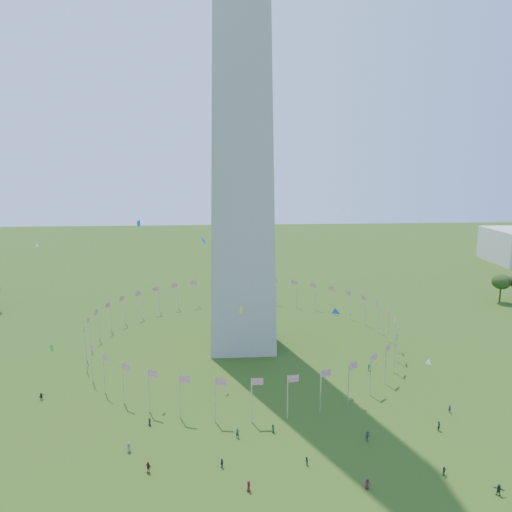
% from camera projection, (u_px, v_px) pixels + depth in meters
% --- Properties ---
extents(ground, '(600.00, 600.00, 0.00)m').
position_uv_depth(ground, '(255.00, 453.00, 85.29)').
color(ground, '#27430F').
rests_on(ground, ground).
extents(washington_monument, '(16.80, 16.80, 169.00)m').
position_uv_depth(washington_monument, '(241.00, 8.00, 118.00)').
color(washington_monument, '#A7A294').
rests_on(washington_monument, ground).
extents(flag_ring, '(80.24, 80.24, 9.00)m').
position_uv_depth(flag_ring, '(242.00, 329.00, 133.37)').
color(flag_ring, silver).
rests_on(flag_ring, ground).
extents(crowd, '(83.48, 49.23, 1.96)m').
position_uv_depth(crowd, '(286.00, 445.00, 85.95)').
color(crowd, '#292929').
rests_on(crowd, ground).
extents(kites_aloft, '(116.34, 85.34, 37.52)m').
position_uv_depth(kites_aloft, '(294.00, 297.00, 104.99)').
color(kites_aloft, blue).
rests_on(kites_aloft, ground).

